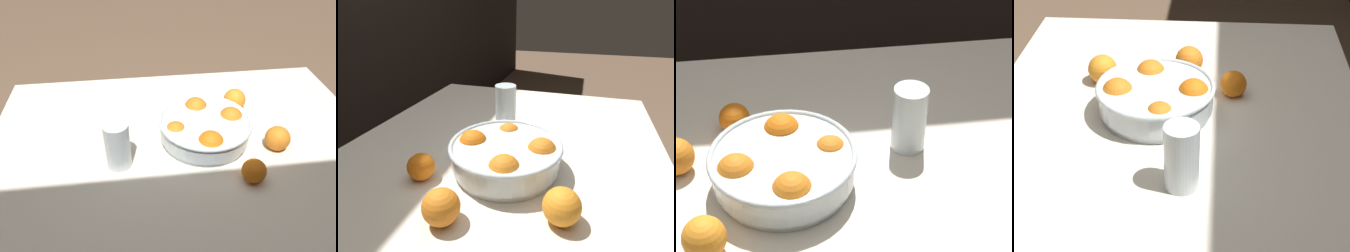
# 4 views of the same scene
# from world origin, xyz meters

# --- Properties ---
(dining_table) EXTENTS (1.25, 0.95, 0.70)m
(dining_table) POSITION_xyz_m (0.00, 0.00, 0.63)
(dining_table) COLOR beige
(dining_table) RESTS_ON ground_plane
(fruit_bowl) EXTENTS (0.29, 0.29, 0.10)m
(fruit_bowl) POSITION_xyz_m (-0.06, -0.04, 0.75)
(fruit_bowl) COLOR silver
(fruit_bowl) RESTS_ON dining_table
(juice_glass) EXTENTS (0.07, 0.07, 0.15)m
(juice_glass) POSITION_xyz_m (0.21, 0.04, 0.77)
(juice_glass) COLOR #F4A314
(juice_glass) RESTS_ON dining_table
(orange_loose_near_bowl) EXTENTS (0.08, 0.08, 0.08)m
(orange_loose_near_bowl) POSITION_xyz_m (-0.28, 0.03, 0.74)
(orange_loose_near_bowl) COLOR orange
(orange_loose_near_bowl) RESTS_ON dining_table
(orange_loose_front) EXTENTS (0.07, 0.07, 0.07)m
(orange_loose_front) POSITION_xyz_m (-0.16, 0.15, 0.74)
(orange_loose_front) COLOR orange
(orange_loose_front) RESTS_ON dining_table
(orange_loose_aside) EXTENTS (0.08, 0.08, 0.08)m
(orange_loose_aside) POSITION_xyz_m (-0.21, -0.20, 0.74)
(orange_loose_aside) COLOR orange
(orange_loose_aside) RESTS_ON dining_table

